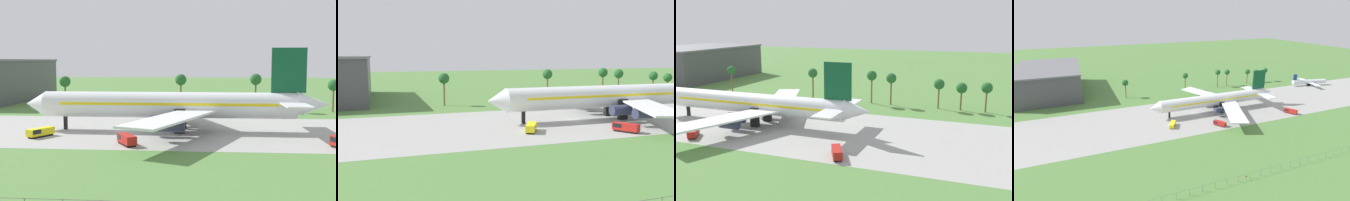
# 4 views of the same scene
# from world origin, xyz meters

# --- Properties ---
(ground_plane) EXTENTS (600.00, 600.00, 0.00)m
(ground_plane) POSITION_xyz_m (0.00, 0.00, 0.00)
(ground_plane) COLOR #517F3D
(taxiway_strip) EXTENTS (320.00, 44.00, 0.02)m
(taxiway_strip) POSITION_xyz_m (0.00, 0.00, 0.01)
(taxiway_strip) COLOR #9E9E99
(taxiway_strip) RESTS_ON ground_plane
(jet_airliner) EXTENTS (69.44, 59.22, 18.93)m
(jet_airliner) POSITION_xyz_m (11.88, -0.24, 5.91)
(jet_airliner) COLOR white
(jet_airliner) RESTS_ON ground_plane
(baggage_tug) EXTENTS (4.66, 5.94, 2.00)m
(baggage_tug) POSITION_xyz_m (3.59, -17.12, 1.10)
(baggage_tug) COLOR black
(baggage_tug) RESTS_ON ground_plane
(catering_van) EXTENTS (4.70, 6.36, 1.88)m
(catering_van) POSITION_xyz_m (-16.17, -10.46, 1.04)
(catering_van) COLOR black
(catering_van) RESTS_ON ground_plane
(palm_tree_row) EXTENTS (104.27, 3.60, 11.97)m
(palm_tree_row) POSITION_xyz_m (36.87, 38.60, 8.77)
(palm_tree_row) COLOR brown
(palm_tree_row) RESTS_ON ground_plane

